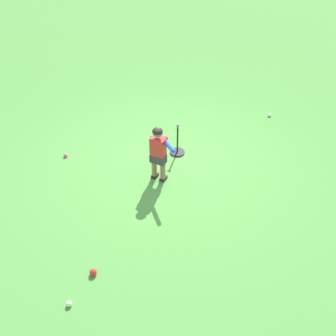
{
  "coord_description": "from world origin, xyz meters",
  "views": [
    {
      "loc": [
        3.32,
        4.96,
        4.78
      ],
      "look_at": [
        0.39,
        0.59,
        0.45
      ],
      "focal_mm": 43.8,
      "sensor_mm": 36.0,
      "label": 1
    }
  ],
  "objects_px": {
    "play_ball_far_left": "(93,272)",
    "play_ball_far_right": "(270,115)",
    "play_ball_near_batter": "(69,304)",
    "child_batter": "(159,150)",
    "batting_tee": "(177,149)",
    "play_ball_center_lawn": "(66,155)"
  },
  "relations": [
    {
      "from": "play_ball_far_right",
      "to": "play_ball_center_lawn",
      "type": "distance_m",
      "value": 4.39
    },
    {
      "from": "play_ball_near_batter",
      "to": "play_ball_far_right",
      "type": "distance_m",
      "value": 5.77
    },
    {
      "from": "play_ball_center_lawn",
      "to": "child_batter",
      "type": "bearing_deg",
      "value": 126.47
    },
    {
      "from": "play_ball_far_left",
      "to": "play_ball_center_lawn",
      "type": "height_order",
      "value": "play_ball_far_left"
    },
    {
      "from": "child_batter",
      "to": "batting_tee",
      "type": "xyz_separation_m",
      "value": [
        -0.7,
        -0.45,
        -0.55
      ]
    },
    {
      "from": "play_ball_near_batter",
      "to": "play_ball_far_left",
      "type": "bearing_deg",
      "value": -150.74
    },
    {
      "from": "play_ball_near_batter",
      "to": "batting_tee",
      "type": "xyz_separation_m",
      "value": [
        -3.05,
        -1.92,
        0.07
      ]
    },
    {
      "from": "play_ball_center_lawn",
      "to": "batting_tee",
      "type": "xyz_separation_m",
      "value": [
        -1.83,
        1.08,
        0.07
      ]
    },
    {
      "from": "play_ball_far_left",
      "to": "batting_tee",
      "type": "bearing_deg",
      "value": -147.3
    },
    {
      "from": "play_ball_far_right",
      "to": "play_ball_near_batter",
      "type": "bearing_deg",
      "value": 19.0
    },
    {
      "from": "play_ball_near_batter",
      "to": "batting_tee",
      "type": "distance_m",
      "value": 3.6
    },
    {
      "from": "batting_tee",
      "to": "child_batter",
      "type": "bearing_deg",
      "value": 32.63
    },
    {
      "from": "play_ball_far_left",
      "to": "batting_tee",
      "type": "height_order",
      "value": "batting_tee"
    },
    {
      "from": "child_batter",
      "to": "play_ball_far_left",
      "type": "distance_m",
      "value": 2.3
    },
    {
      "from": "play_ball_far_left",
      "to": "play_ball_far_right",
      "type": "relative_size",
      "value": 1.38
    },
    {
      "from": "play_ball_far_left",
      "to": "batting_tee",
      "type": "xyz_separation_m",
      "value": [
        -2.57,
        -1.65,
        0.05
      ]
    },
    {
      "from": "play_ball_near_batter",
      "to": "batting_tee",
      "type": "height_order",
      "value": "batting_tee"
    },
    {
      "from": "child_batter",
      "to": "play_ball_center_lawn",
      "type": "bearing_deg",
      "value": -53.53
    },
    {
      "from": "child_batter",
      "to": "play_ball_near_batter",
      "type": "relative_size",
      "value": 13.82
    },
    {
      "from": "play_ball_far_right",
      "to": "batting_tee",
      "type": "distance_m",
      "value": 2.41
    },
    {
      "from": "play_ball_far_left",
      "to": "batting_tee",
      "type": "relative_size",
      "value": 0.16
    },
    {
      "from": "play_ball_far_left",
      "to": "play_ball_near_batter",
      "type": "bearing_deg",
      "value": 29.26
    }
  ]
}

